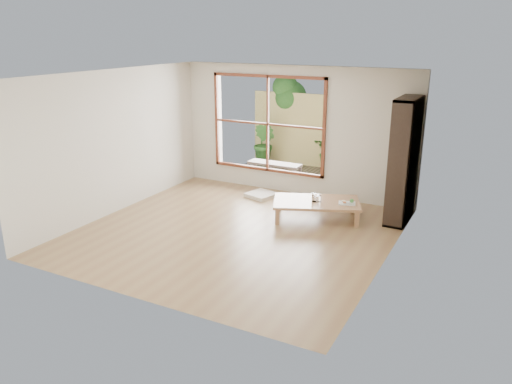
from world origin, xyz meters
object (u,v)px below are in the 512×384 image
(food_tray, at_px, (348,203))
(garden_bench, at_px, (274,165))
(low_table, at_px, (316,203))
(bookshelf, at_px, (404,161))

(food_tray, height_order, garden_bench, food_tray)
(low_table, height_order, bookshelf, bookshelf)
(food_tray, bearing_deg, low_table, 174.12)
(bookshelf, bearing_deg, garden_bench, 158.32)
(low_table, distance_m, food_tray, 0.56)
(low_table, bearing_deg, bookshelf, 2.85)
(food_tray, xyz_separation_m, garden_bench, (-2.25, 1.73, -0.00))
(low_table, height_order, food_tray, food_tray)
(bookshelf, relative_size, garden_bench, 1.78)
(low_table, bearing_deg, food_tray, -11.11)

